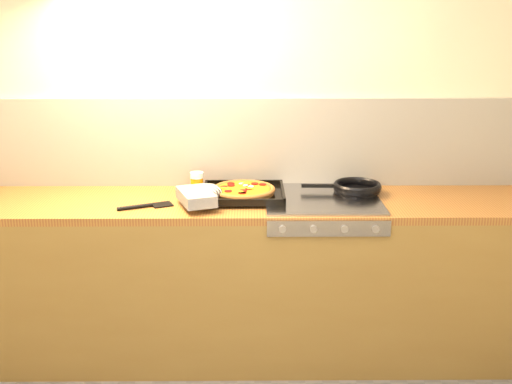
{
  "coord_description": "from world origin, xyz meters",
  "views": [
    {
      "loc": [
        0.08,
        -1.93,
        1.83
      ],
      "look_at": [
        0.1,
        1.08,
        0.95
      ],
      "focal_mm": 42.0,
      "sensor_mm": 36.0,
      "label": 1
    }
  ],
  "objects_px": {
    "pizza_on_tray": "(231,192)",
    "juice_glass": "(197,183)",
    "tomato_can": "(197,183)",
    "frying_pan": "(356,188)"
  },
  "relations": [
    {
      "from": "pizza_on_tray",
      "to": "juice_glass",
      "type": "bearing_deg",
      "value": 146.55
    },
    {
      "from": "frying_pan",
      "to": "juice_glass",
      "type": "bearing_deg",
      "value": 178.66
    },
    {
      "from": "pizza_on_tray",
      "to": "frying_pan",
      "type": "bearing_deg",
      "value": 8.65
    },
    {
      "from": "frying_pan",
      "to": "tomato_can",
      "type": "distance_m",
      "value": 0.88
    },
    {
      "from": "juice_glass",
      "to": "pizza_on_tray",
      "type": "bearing_deg",
      "value": -33.45
    },
    {
      "from": "pizza_on_tray",
      "to": "tomato_can",
      "type": "distance_m",
      "value": 0.26
    },
    {
      "from": "tomato_can",
      "to": "juice_glass",
      "type": "relative_size",
      "value": 0.82
    },
    {
      "from": "pizza_on_tray",
      "to": "juice_glass",
      "type": "distance_m",
      "value": 0.23
    },
    {
      "from": "pizza_on_tray",
      "to": "juice_glass",
      "type": "height_order",
      "value": "juice_glass"
    },
    {
      "from": "frying_pan",
      "to": "tomato_can",
      "type": "xyz_separation_m",
      "value": [
        -0.87,
        0.07,
        0.01
      ]
    }
  ]
}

